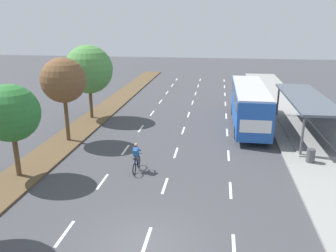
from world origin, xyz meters
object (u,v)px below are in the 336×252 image
Objects in this scene: median_tree_fourth at (89,69)px; median_tree_third at (63,81)px; cyclist at (136,158)px; trash_bin at (311,156)px; bus at (249,102)px; median_tree_second at (11,113)px; bus_shelter at (308,111)px.

median_tree_third is at bearing -85.82° from median_tree_fourth.
cyclist is 0.28× the size of median_tree_fourth.
bus is at bearing 112.50° from trash_bin.
cyclist is 12.85m from median_tree_fourth.
cyclist is at bearing -166.45° from trash_bin.
cyclist is 0.35× the size of median_tree_second.
median_tree_second reaches higher than bus_shelter.
median_tree_second is at bearing -165.80° from trash_bin.
median_tree_fourth reaches higher than trash_bin.
bus is 1.88× the size of median_tree_third.
median_tree_second is (-6.43, -1.75, 2.96)m from cyclist.
cyclist is at bearing -35.27° from median_tree_third.
cyclist is at bearing -143.68° from bus_shelter.
median_tree_third is (-6.13, 4.33, 3.72)m from cyclist.
cyclist is at bearing -57.76° from median_tree_fourth.
median_tree_third is at bearing -156.13° from bus.
median_tree_second is at bearing -138.68° from bus.
bus_shelter is 18.27m from median_tree_third.
bus reaches higher than bus_shelter.
bus is 8.49m from trash_bin.
bus is 2.16× the size of median_tree_second.
median_tree_third is 17.09m from trash_bin.
trash_bin is (-1.08, -5.93, -1.29)m from bus_shelter.
bus_shelter is 12.73× the size of trash_bin.
bus is 1.76× the size of median_tree_fourth.
median_tree_third reaches higher than bus_shelter.
bus is at bearing -0.78° from median_tree_fourth.
bus is at bearing 23.87° from median_tree_third.
trash_bin is at bearing 13.55° from cyclist.
median_tree_third is at bearing 144.73° from cyclist.
bus_shelter is at bearing 13.13° from median_tree_third.
trash_bin is at bearing -100.30° from bus_shelter.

